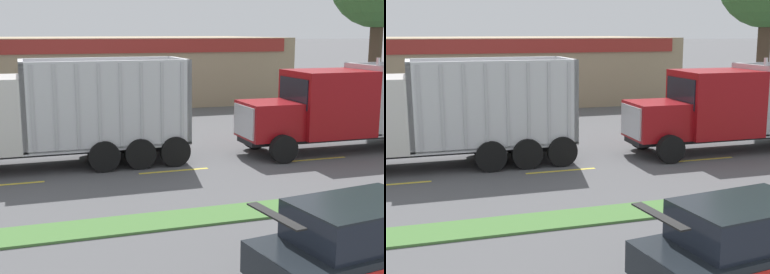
% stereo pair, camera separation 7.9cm
% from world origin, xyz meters
% --- Properties ---
extents(grass_verge, '(120.00, 1.23, 0.06)m').
position_xyz_m(grass_verge, '(0.00, 8.81, 0.03)').
color(grass_verge, '#477538').
rests_on(grass_verge, ground_plane).
extents(centre_line_3, '(2.40, 0.14, 0.01)m').
position_xyz_m(centre_line_3, '(-4.24, 13.42, 0.00)').
color(centre_line_3, yellow).
rests_on(centre_line_3, ground_plane).
extents(centre_line_4, '(2.40, 0.14, 0.01)m').
position_xyz_m(centre_line_4, '(1.16, 13.42, 0.00)').
color(centre_line_4, yellow).
rests_on(centre_line_4, ground_plane).
extents(centre_line_5, '(2.40, 0.14, 0.01)m').
position_xyz_m(centre_line_5, '(6.56, 13.42, 0.00)').
color(centre_line_5, yellow).
rests_on(centre_line_5, ground_plane).
extents(dump_truck_mid, '(10.78, 2.76, 3.63)m').
position_xyz_m(dump_truck_mid, '(8.61, 14.51, 1.62)').
color(dump_truck_mid, black).
rests_on(dump_truck_mid, ground_plane).
extents(rally_car, '(4.56, 2.37, 1.67)m').
position_xyz_m(rally_car, '(2.20, 4.45, 0.83)').
color(rally_car, black).
rests_on(rally_car, ground_plane).
extents(store_building_backdrop, '(33.03, 12.10, 4.21)m').
position_xyz_m(store_building_backdrop, '(-3.28, 33.52, 2.11)').
color(store_building_backdrop, '#9E896B').
rests_on(store_building_backdrop, ground_plane).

